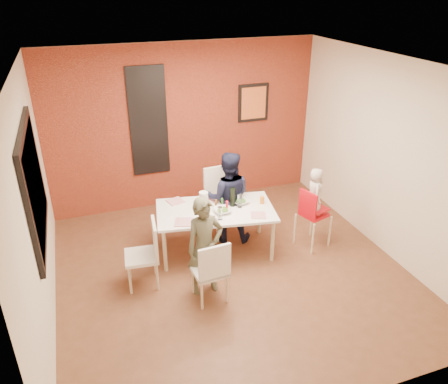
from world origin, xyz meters
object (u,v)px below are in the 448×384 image
object	(u,v)px
chair_near	(212,269)
paper_towel_roll	(204,201)
toddler	(315,191)
wine_bottle	(233,197)
dining_table	(215,213)
chair_far	(222,197)
chair_left	(147,251)
high_chair	(312,213)
child_near	(205,247)
child_far	(228,197)

from	to	relation	value
chair_near	paper_towel_roll	bearing A→B (deg)	-106.63
toddler	wine_bottle	xyz separation A→B (m)	(-1.10, 0.35, -0.07)
dining_table	chair_far	distance (m)	0.57
dining_table	wine_bottle	world-z (taller)	wine_bottle
chair_left	high_chair	xyz separation A→B (m)	(2.38, 0.09, 0.06)
chair_far	toddler	distance (m)	1.40
chair_near	child_near	distance (m)	0.29
child_far	toddler	size ratio (longest dim) A/B	2.04
child_near	chair_left	bearing A→B (deg)	144.36
dining_table	paper_towel_roll	xyz separation A→B (m)	(-0.16, 0.03, 0.20)
child_far	toddler	distance (m)	1.24
dining_table	chair_left	size ratio (longest dim) A/B	1.97
child_near	paper_towel_roll	bearing A→B (deg)	68.16
chair_left	wine_bottle	bearing A→B (deg)	115.34
child_near	high_chair	bearing A→B (deg)	9.30
chair_left	child_near	xyz separation A→B (m)	(0.64, -0.37, 0.15)
child_far	high_chair	bearing A→B (deg)	170.80
toddler	wine_bottle	world-z (taller)	toddler
chair_near	chair_left	bearing A→B (deg)	-47.27
dining_table	paper_towel_roll	world-z (taller)	paper_towel_roll
dining_table	chair_near	size ratio (longest dim) A/B	2.05
chair_near	paper_towel_roll	xyz separation A→B (m)	(0.24, 1.07, 0.34)
chair_far	toddler	xyz separation A→B (m)	(1.09, -0.83, 0.30)
high_chair	wine_bottle	world-z (taller)	wine_bottle
chair_left	high_chair	distance (m)	2.38
chair_near	chair_far	world-z (taller)	chair_far
chair_near	chair_left	world-z (taller)	chair_left
child_near	toddler	distance (m)	1.84
chair_near	chair_far	size ratio (longest dim) A/B	0.82
high_chair	child_near	size ratio (longest dim) A/B	0.71
chair_left	wine_bottle	world-z (taller)	wine_bottle
dining_table	toddler	bearing A→B (deg)	-13.54
dining_table	chair_left	distance (m)	1.13
chair_near	wine_bottle	xyz separation A→B (m)	(0.66, 1.06, 0.34)
dining_table	child_near	distance (m)	0.90
chair_far	child_near	size ratio (longest dim) A/B	0.80
high_chair	wine_bottle	bearing A→B (deg)	54.09
high_chair	paper_towel_roll	size ratio (longest dim) A/B	3.30
wine_bottle	paper_towel_roll	distance (m)	0.42
paper_towel_roll	toddler	bearing A→B (deg)	-13.22
dining_table	chair_near	world-z (taller)	chair_near
paper_towel_roll	chair_left	bearing A→B (deg)	-152.63
chair_far	child_near	bearing A→B (deg)	-121.60
chair_near	child_far	xyz separation A→B (m)	(0.67, 1.29, 0.22)
chair_far	child_far	xyz separation A→B (m)	(0.01, -0.25, 0.12)
high_chair	toddler	xyz separation A→B (m)	(0.02, 0.01, 0.33)
dining_table	chair_far	bearing A→B (deg)	61.69
chair_far	wine_bottle	xyz separation A→B (m)	(-0.01, -0.48, 0.23)
chair_near	paper_towel_roll	world-z (taller)	paper_towel_roll
chair_near	high_chair	xyz separation A→B (m)	(1.73, 0.70, 0.07)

